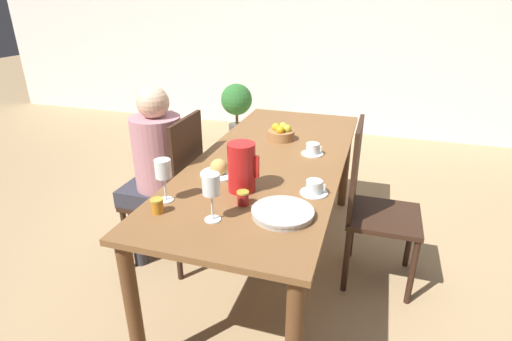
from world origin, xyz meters
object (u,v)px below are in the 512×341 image
at_px(serving_tray, 283,213).
at_px(jam_jar_red, 157,205).
at_px(wine_glass_water, 211,186).
at_px(bread_plate, 219,170).
at_px(chair_opposite, 372,203).
at_px(person_seated, 155,164).
at_px(red_pitcher, 242,167).
at_px(wine_glass_juice, 163,171).
at_px(teacup_across, 313,150).
at_px(chair_person_side, 174,190).
at_px(jam_jar_amber, 243,197).
at_px(potted_plant, 237,103).
at_px(fruit_bowl, 281,133).
at_px(teacup_near_person, 314,188).

bearing_deg(serving_tray, jam_jar_red, -165.61).
relative_size(serving_tray, jam_jar_red, 4.12).
height_order(wine_glass_water, bread_plate, wine_glass_water).
distance_m(chair_opposite, jam_jar_red, 1.28).
distance_m(person_seated, red_pitcher, 0.75).
xyz_separation_m(wine_glass_juice, teacup_across, (0.56, 0.81, -0.12)).
distance_m(chair_opposite, person_seated, 1.34).
bearing_deg(teacup_across, bread_plate, -133.22).
height_order(red_pitcher, serving_tray, red_pitcher).
height_order(wine_glass_water, jam_jar_red, wine_glass_water).
relative_size(chair_opposite, jam_jar_red, 14.93).
height_order(chair_person_side, chair_opposite, same).
relative_size(person_seated, jam_jar_red, 17.61).
relative_size(wine_glass_water, wine_glass_juice, 1.05).
distance_m(serving_tray, jam_jar_amber, 0.21).
relative_size(red_pitcher, jam_jar_red, 3.65).
distance_m(serving_tray, bread_plate, 0.54).
height_order(person_seated, potted_plant, person_seated).
relative_size(red_pitcher, serving_tray, 0.88).
height_order(teacup_across, jam_jar_amber, teacup_across).
relative_size(wine_glass_juice, fruit_bowl, 1.17).
bearing_deg(chair_opposite, teacup_across, -100.32).
bearing_deg(fruit_bowl, serving_tray, -75.52).
bearing_deg(teacup_across, wine_glass_juice, -124.73).
bearing_deg(jam_jar_red, chair_opposite, 42.72).
distance_m(chair_person_side, teacup_near_person, 1.00).
height_order(fruit_bowl, potted_plant, fruit_bowl).
bearing_deg(chair_opposite, wine_glass_juice, -52.00).
bearing_deg(bread_plate, potted_plant, 108.23).
bearing_deg(bread_plate, wine_glass_water, -71.03).
xyz_separation_m(wine_glass_juice, jam_jar_amber, (0.36, 0.07, -0.12)).
height_order(jam_jar_amber, potted_plant, jam_jar_amber).
xyz_separation_m(chair_opposite, jam_jar_amber, (-0.58, -0.67, 0.28)).
xyz_separation_m(jam_jar_red, potted_plant, (-0.81, 3.24, -0.38)).
bearing_deg(bread_plate, teacup_across, 46.78).
bearing_deg(serving_tray, bread_plate, 143.40).
distance_m(teacup_across, jam_jar_amber, 0.76).
height_order(person_seated, bread_plate, person_seated).
bearing_deg(teacup_near_person, jam_jar_red, -148.18).
relative_size(chair_opposite, wine_glass_water, 4.63).
relative_size(red_pitcher, teacup_across, 1.81).
xyz_separation_m(person_seated, serving_tray, (0.93, -0.48, 0.07)).
relative_size(wine_glass_juice, bread_plate, 1.02).
xyz_separation_m(person_seated, bread_plate, (0.49, -0.15, 0.09)).
xyz_separation_m(chair_opposite, red_pitcher, (-0.63, -0.52, 0.37)).
distance_m(wine_glass_water, potted_plant, 3.44).
bearing_deg(chair_person_side, teacup_near_person, -105.18).
relative_size(chair_person_side, serving_tray, 3.62).
relative_size(person_seated, teacup_across, 8.72).
distance_m(teacup_near_person, bread_plate, 0.53).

